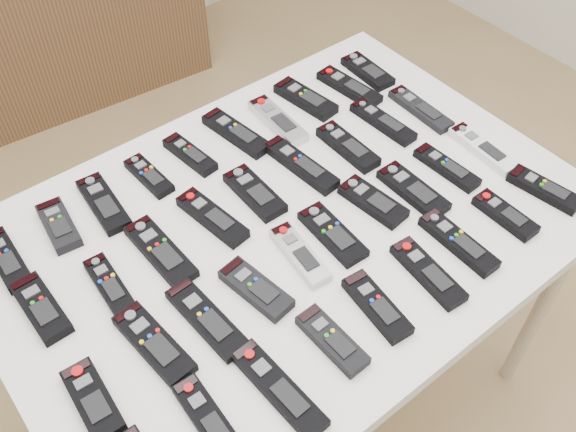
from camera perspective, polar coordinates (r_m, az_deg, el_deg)
ground at (r=2.05m, az=1.83°, el=-13.90°), size 4.00×4.00×0.00m
table at (r=1.42m, az=0.00°, el=-2.08°), size 1.25×0.88×0.78m
remote_0 at (r=1.41m, az=-23.72°, el=-3.58°), size 0.05×0.17×0.02m
remote_1 at (r=1.44m, az=-19.70°, el=-0.79°), size 0.07×0.15×0.02m
remote_2 at (r=1.45m, az=-16.07°, el=1.09°), size 0.07×0.18×0.02m
remote_3 at (r=1.49m, az=-12.26°, el=3.51°), size 0.05×0.15×0.02m
remote_4 at (r=1.52m, az=-8.71°, el=5.42°), size 0.06×0.16×0.02m
remote_5 at (r=1.57m, az=-4.64°, el=7.37°), size 0.08×0.20×0.02m
remote_6 at (r=1.59m, az=-0.93°, el=8.45°), size 0.06×0.19×0.02m
remote_7 at (r=1.66m, az=1.57°, el=10.39°), size 0.08×0.18×0.02m
remote_8 at (r=1.71m, az=5.46°, el=11.34°), size 0.07×0.19×0.02m
remote_9 at (r=1.77m, az=7.09°, el=12.66°), size 0.07×0.16×0.02m
remote_10 at (r=1.31m, az=-21.10°, el=-7.63°), size 0.06×0.16×0.02m
remote_11 at (r=1.31m, az=-15.57°, el=-5.96°), size 0.05×0.16×0.02m
remote_12 at (r=1.34m, az=-11.26°, el=-3.11°), size 0.07×0.20×0.02m
remote_13 at (r=1.38m, az=-6.75°, el=-0.11°), size 0.07×0.19×0.02m
remote_14 at (r=1.42m, az=-2.98°, el=2.09°), size 0.06×0.16×0.02m
remote_15 at (r=1.48m, az=1.15°, el=4.57°), size 0.07×0.21×0.02m
remote_16 at (r=1.53m, az=5.34°, el=6.16°), size 0.05×0.17×0.02m
remote_17 at (r=1.61m, az=8.42°, el=8.28°), size 0.05×0.19×0.02m
remote_18 at (r=1.67m, az=11.69°, el=9.29°), size 0.05×0.19×0.02m
remote_19 at (r=1.18m, az=-16.95°, el=-15.42°), size 0.07×0.16×0.02m
remote_20 at (r=1.21m, az=-11.83°, el=-11.03°), size 0.08×0.19×0.02m
remote_21 at (r=1.23m, az=-7.24°, el=-9.07°), size 0.07×0.20×0.02m
remote_22 at (r=1.25m, az=-2.87°, el=-6.47°), size 0.08×0.16×0.02m
remote_23 at (r=1.31m, az=1.04°, el=-3.42°), size 0.07×0.17×0.02m
remote_24 at (r=1.34m, az=3.98°, el=-1.60°), size 0.07×0.17×0.02m
remote_25 at (r=1.41m, az=7.56°, el=1.29°), size 0.08×0.16×0.02m
remote_26 at (r=1.45m, az=11.06°, el=2.28°), size 0.06×0.17×0.02m
remote_27 at (r=1.52m, az=13.92°, el=4.21°), size 0.05×0.17×0.02m
remote_28 at (r=1.59m, az=16.94°, el=5.74°), size 0.06×0.19×0.02m
remote_30 at (r=1.13m, az=-6.97°, el=-17.67°), size 0.05×0.18×0.02m
remote_31 at (r=1.15m, az=-0.84°, el=-15.09°), size 0.06×0.21×0.02m
remote_32 at (r=1.19m, az=3.94°, el=-10.95°), size 0.05×0.15×0.02m
remote_33 at (r=1.24m, az=7.90°, el=-7.94°), size 0.07×0.17×0.02m
remote_34 at (r=1.31m, az=12.34°, el=-4.94°), size 0.07×0.18×0.02m
remote_35 at (r=1.37m, az=14.90°, el=-2.27°), size 0.05×0.18×0.02m
remote_36 at (r=1.45m, az=18.75°, el=0.10°), size 0.05×0.15×0.02m
remote_37 at (r=1.53m, az=21.84°, el=2.22°), size 0.07×0.17×0.02m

